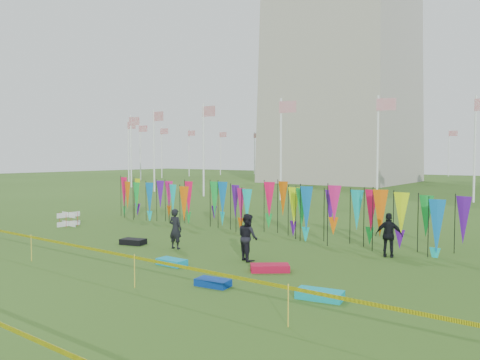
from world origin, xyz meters
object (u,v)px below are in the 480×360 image
Objects in this scene: kite_bag_red at (270,268)px; person_right at (389,235)px; kite_bag_teal at (320,295)px; box_kite at (69,219)px; kite_bag_black at (133,242)px; kite_bag_blue at (213,283)px; kite_bag_turquoise at (172,262)px; person_mid at (248,237)px; person_left at (175,229)px.

person_right is at bearing 61.98° from kite_bag_red.
kite_bag_teal reaches higher than kite_bag_red.
kite_bag_red is (13.04, -1.58, -0.25)m from box_kite.
kite_bag_blue is at bearing -22.40° from kite_bag_black.
person_right reaches higher than kite_bag_turquoise.
kite_bag_blue is at bearing 136.81° from person_mid.
person_left is (8.28, -0.83, 0.41)m from box_kite.
kite_bag_turquoise is (1.78, -1.96, -0.66)m from person_left.
kite_bag_red reaches higher than kite_bag_turquoise.
kite_bag_black is at bearing -10.93° from box_kite.
person_right is 5.75m from kite_bag_teal.
kite_bag_red is at bearing 22.25° from kite_bag_turquoise.
kite_bag_blue is 0.79× the size of kite_bag_red.
kite_bag_black is at bearing 157.60° from kite_bag_blue.
person_mid is at bearing 150.50° from kite_bag_red.
kite_bag_turquoise is at bearing -157.75° from kite_bag_red.
kite_bag_turquoise is 3.22m from kite_bag_red.
kite_bag_black is 0.84× the size of kite_bag_teal.
kite_bag_red is (4.76, -0.74, -0.66)m from person_left.
kite_bag_turquoise is (-1.57, -2.02, -0.69)m from person_mid.
person_mid reaches higher than person_left.
person_mid is (11.63, -0.78, 0.44)m from box_kite.
kite_bag_turquoise is at bearing 158.23° from kite_bag_blue.
kite_bag_black is (-6.73, 0.36, 0.00)m from kite_bag_red.
box_kite reaches higher than kite_bag_teal.
kite_bag_red is at bearing -6.90° from box_kite.
person_right is at bearing -109.65° from person_mid.
kite_bag_blue is at bearing -98.65° from kite_bag_red.
kite_bag_blue is 6.91m from kite_bag_black.
box_kite is 0.60× the size of kite_bag_red.
box_kite is at bearing -10.60° from person_left.
kite_bag_blue is (12.70, -3.85, -0.26)m from box_kite.
person_left reaches higher than kite_bag_teal.
box_kite reaches higher than kite_bag_red.
kite_bag_black is at bearing 32.37° from person_mid.
person_left is 5.39m from kite_bag_blue.
person_right reaches higher than kite_bag_black.
kite_bag_teal reaches higher than kite_bag_blue.
kite_bag_black is 9.42m from kite_bag_teal.
person_left is 2.11m from kite_bag_black.
person_left is 0.96× the size of person_mid.
person_mid reaches higher than box_kite.
person_left is 3.35m from person_mid.
kite_bag_teal is (15.53, -3.14, -0.25)m from box_kite.
person_mid reaches higher than person_right.
kite_bag_teal is at bearing -3.53° from kite_bag_turquoise.
person_mid reaches higher than kite_bag_teal.
kite_bag_turquoise is 4.07m from kite_bag_black.
kite_bag_turquoise is 5.48m from kite_bag_teal.
kite_bag_black is (-6.39, 2.63, 0.01)m from kite_bag_blue.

